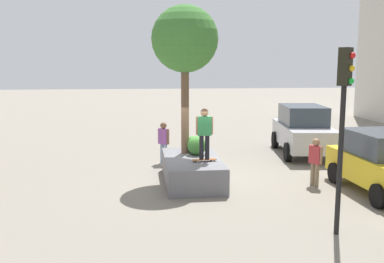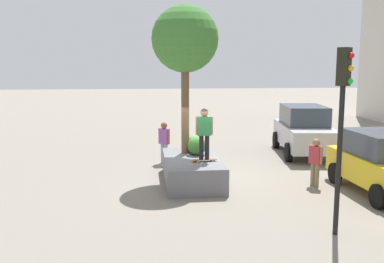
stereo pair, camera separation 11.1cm
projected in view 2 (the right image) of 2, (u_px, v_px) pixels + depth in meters
name	position (u px, v px, depth m)	size (l,w,h in m)	color
ground_plane	(199.00, 180.00, 14.95)	(120.00, 120.00, 0.00)	gray
planter_ledge	(192.00, 170.00, 14.64)	(3.69, 1.86, 0.85)	slate
plaza_tree	(185.00, 40.00, 14.72)	(2.31, 2.31, 5.17)	brown
boxwood_shrub	(194.00, 144.00, 15.55)	(0.58, 0.58, 0.58)	#3D7A33
hedge_clump	(197.00, 146.00, 14.96)	(0.66, 0.66, 0.66)	#3D7A33
skateboard	(204.00, 160.00, 13.98)	(0.33, 0.82, 0.07)	brown
skateboarder	(204.00, 130.00, 13.83)	(0.26, 0.57, 1.67)	black
sedan_parked	(304.00, 130.00, 19.16)	(4.90, 2.68, 2.18)	#B7B7BC
taxi_cab	(381.00, 163.00, 13.26)	(4.15, 2.00, 1.91)	gold
traffic_light_corner	(342.00, 109.00, 9.68)	(0.37, 0.37, 4.35)	black
bystander_watching	(316.00, 159.00, 14.06)	(0.49, 0.35, 1.59)	#847056
pedestrian_crossing	(164.00, 140.00, 17.36)	(0.46, 0.45, 1.69)	#8C9EB7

